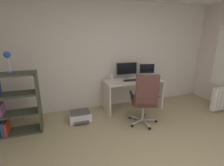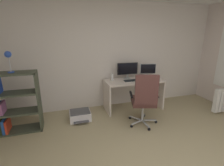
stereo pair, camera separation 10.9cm
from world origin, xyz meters
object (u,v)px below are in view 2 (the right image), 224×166
Objects in this scene: keyboard at (131,80)px; desktop_speaker at (112,77)px; office_chair at (144,98)px; desk_lamp at (8,57)px; printer at (80,115)px; monitor_secondary at (148,69)px; bookshelf at (10,105)px; desk at (134,88)px; monitor_main at (128,69)px; computer_mouse at (141,79)px.

keyboard is 2.00× the size of desktop_speaker.
office_chair is 2.59m from desk_lamp.
keyboard is 0.89× the size of desk_lamp.
keyboard reaches higher than printer.
desktop_speaker is 1.05m from office_chair.
keyboard is 1.43m from printer.
monitor_secondary is 0.62m from keyboard.
bookshelf reaches higher than desktop_speaker.
desk_lamp is 1.80m from printer.
monitor_main is (-0.11, 0.15, 0.44)m from desk.
keyboard is at bearing 86.80° from office_chair.
bookshelf is (-2.12, -0.43, -0.28)m from desktop_speaker.
office_chair is at bearing -12.53° from desk_lamp.
bookshelf is at bearing -171.31° from monitor_secondary.
monitor_main is 0.41m from computer_mouse.
bookshelf is at bearing -169.68° from computer_mouse.
monitor_main is at bearing 11.06° from desk_lamp.
office_chair is (-0.14, -0.85, 0.07)m from desk.
monitor_secondary reaches higher than desktop_speaker.
desktop_speaker reaches higher than printer.
monitor_secondary reaches higher than computer_mouse.
monitor_main is 2.51m from desk_lamp.
desktop_speaker is (-0.97, -0.05, -0.12)m from monitor_secondary.
monitor_main reaches higher than desktop_speaker.
printer is (-1.22, 0.63, -0.51)m from office_chair.
monitor_main is 0.44× the size of bookshelf.
printer is (-1.25, -0.37, -0.89)m from monitor_main.
desk_lamp reaches higher than desk.
bookshelf is at bearing -173.87° from keyboard.
office_chair is at bearing -92.84° from keyboard.
bookshelf is at bearing -168.67° from desktop_speaker.
computer_mouse is at bearing 68.52° from office_chair.
monitor_secondary reaches higher than printer.
monitor_secondary is 1.19× the size of keyboard.
printer is at bearing -158.86° from desktop_speaker.
computer_mouse is 0.22× the size of printer.
computer_mouse is at bearing -143.70° from monitor_secondary.
printer is (-1.81, -0.37, -0.85)m from monitor_secondary.
monitor_secondary is 3.16m from bookshelf.
desktop_speaker is 2.18m from bookshelf.
keyboard is 0.30× the size of office_chair.
keyboard is at bearing -86.10° from monitor_main.
desk is 0.61m from desktop_speaker.
computer_mouse reaches higher than printer.
monitor_secondary is 1.21m from office_chair.
bookshelf reaches higher than computer_mouse.
computer_mouse is 2.84m from bookshelf.
monitor_main is 1.29× the size of monitor_secondary.
office_chair is at bearing -106.67° from computer_mouse.
desktop_speaker is 0.14× the size of bookshelf.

